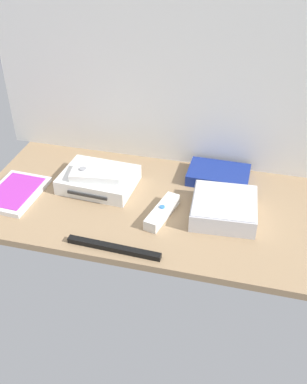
{
  "coord_description": "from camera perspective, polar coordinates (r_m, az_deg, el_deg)",
  "views": [
    {
      "loc": [
        24.5,
        -97.18,
        75.43
      ],
      "look_at": [
        0.0,
        0.0,
        4.0
      ],
      "focal_mm": 41.93,
      "sensor_mm": 36.0,
      "label": 1
    }
  ],
  "objects": [
    {
      "name": "sensor_bar",
      "position": [
        1.11,
        -5.09,
        -7.09
      ],
      "size": [
        24.05,
        2.78,
        1.4
      ],
      "primitive_type": "cube",
      "rotation": [
        0.0,
        0.0,
        -0.04
      ],
      "color": "black",
      "rests_on": "ground_plane"
    },
    {
      "name": "game_console",
      "position": [
        1.32,
        -6.99,
        1.56
      ],
      "size": [
        21.89,
        17.43,
        4.4
      ],
      "rotation": [
        0.0,
        0.0,
        -0.06
      ],
      "color": "white",
      "rests_on": "ground_plane"
    },
    {
      "name": "network_router",
      "position": [
        1.36,
        8.26,
        2.15
      ],
      "size": [
        18.18,
        12.6,
        3.4
      ],
      "rotation": [
        0.0,
        0.0,
        -0.02
      ],
      "color": "navy",
      "rests_on": "ground_plane"
    },
    {
      "name": "game_case",
      "position": [
        1.34,
        -17.21,
        -0.08
      ],
      "size": [
        14.52,
        19.65,
        1.56
      ],
      "rotation": [
        0.0,
        0.0,
        -0.05
      ],
      "color": "white",
      "rests_on": "ground_plane"
    },
    {
      "name": "back_wall",
      "position": [
        1.32,
        2.73,
        16.17
      ],
      "size": [
        110.0,
        1.2,
        64.0
      ],
      "primitive_type": "cube",
      "color": "white",
      "rests_on": "ground"
    },
    {
      "name": "remote_wand",
      "position": [
        1.2,
        1.1,
        -2.54
      ],
      "size": [
        6.83,
        15.23,
        3.4
      ],
      "rotation": [
        0.0,
        0.0,
        -0.23
      ],
      "color": "white",
      "rests_on": "ground_plane"
    },
    {
      "name": "remote_classic_pad",
      "position": [
        1.29,
        -7.24,
        2.38
      ],
      "size": [
        15.31,
        9.78,
        2.4
      ],
      "rotation": [
        0.0,
        0.0,
        0.13
      ],
      "color": "white",
      "rests_on": "game_console"
    },
    {
      "name": "ground_plane",
      "position": [
        1.26,
        -0.0,
        -1.85
      ],
      "size": [
        100.0,
        48.0,
        2.0
      ],
      "primitive_type": "cube",
      "color": "#9E7F5B",
      "rests_on": "ground"
    },
    {
      "name": "mini_computer",
      "position": [
        1.21,
        8.95,
        -2.0
      ],
      "size": [
        18.09,
        18.09,
        5.3
      ],
      "rotation": [
        0.0,
        0.0,
        0.07
      ],
      "color": "silver",
      "rests_on": "ground_plane"
    }
  ]
}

